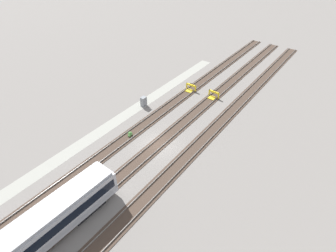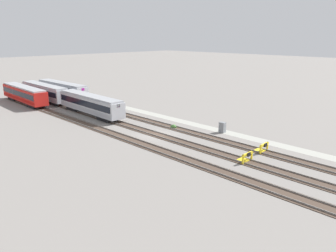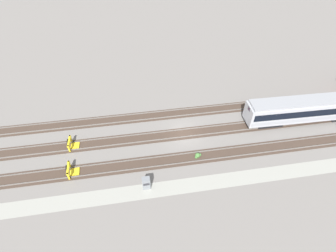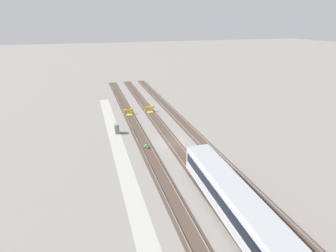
# 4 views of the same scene
# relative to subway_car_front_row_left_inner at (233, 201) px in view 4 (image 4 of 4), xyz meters

# --- Properties ---
(ground_plane) EXTENTS (400.00, 400.00, 0.00)m
(ground_plane) POSITION_rel_subway_car_front_row_left_inner_xyz_m (-17.91, -0.06, -2.04)
(ground_plane) COLOR gray
(service_walkway) EXTENTS (54.00, 2.00, 0.01)m
(service_walkway) POSITION_rel_subway_car_front_row_left_inner_xyz_m (-17.91, -8.41, -2.04)
(service_walkway) COLOR #9E9E93
(service_walkway) RESTS_ON ground
(rail_track_nearest) EXTENTS (90.00, 2.24, 0.21)m
(rail_track_nearest) POSITION_rel_subway_car_front_row_left_inner_xyz_m (-17.91, -4.46, -2.00)
(rail_track_nearest) COLOR #47382D
(rail_track_nearest) RESTS_ON ground
(rail_track_near_inner) EXTENTS (90.00, 2.24, 0.21)m
(rail_track_near_inner) POSITION_rel_subway_car_front_row_left_inner_xyz_m (-17.91, -0.06, -2.00)
(rail_track_near_inner) COLOR #47382D
(rail_track_near_inner) RESTS_ON ground
(rail_track_middle) EXTENTS (90.00, 2.24, 0.21)m
(rail_track_middle) POSITION_rel_subway_car_front_row_left_inner_xyz_m (-17.91, 4.34, -2.00)
(rail_track_middle) COLOR #47382D
(rail_track_middle) RESTS_ON ground
(subway_car_front_row_left_inner) EXTENTS (18.07, 3.28, 3.70)m
(subway_car_front_row_left_inner) POSITION_rel_subway_car_front_row_left_inner_xyz_m (0.00, 0.00, 0.00)
(subway_car_front_row_left_inner) COLOR #ADAFB7
(subway_car_front_row_left_inner) RESTS_ON ground
(bumper_stop_nearest_track) EXTENTS (1.37, 2.01, 1.22)m
(bumper_stop_nearest_track) POSITION_rel_subway_car_front_row_left_inner_xyz_m (-32.55, -4.45, -1.53)
(bumper_stop_nearest_track) COLOR yellow
(bumper_stop_nearest_track) RESTS_ON ground
(bumper_stop_near_inner_track) EXTENTS (1.35, 2.00, 1.22)m
(bumper_stop_near_inner_track) POSITION_rel_subway_car_front_row_left_inner_xyz_m (-32.91, -0.06, -1.53)
(bumper_stop_near_inner_track) COLOR yellow
(bumper_stop_near_inner_track) RESTS_ON ground
(electrical_cabinet) EXTENTS (0.90, 0.73, 1.60)m
(electrical_cabinet) POSITION_rel_subway_car_front_row_left_inner_xyz_m (-23.93, -7.88, -1.24)
(electrical_cabinet) COLOR gray
(electrical_cabinet) RESTS_ON ground
(weed_clump) EXTENTS (0.92, 0.70, 0.64)m
(weed_clump) POSITION_rel_subway_car_front_row_left_inner_xyz_m (-17.04, -4.39, -1.80)
(weed_clump) COLOR #4C7F3D
(weed_clump) RESTS_ON ground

